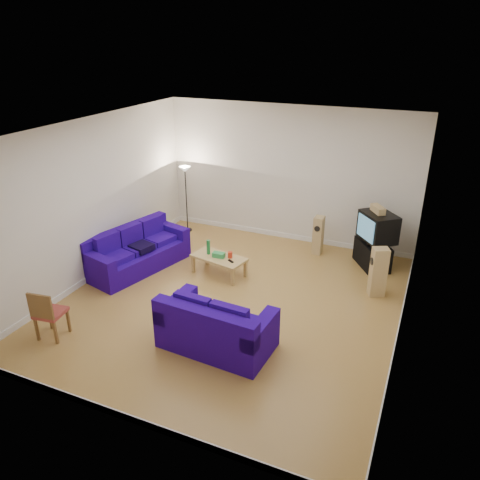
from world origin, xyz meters
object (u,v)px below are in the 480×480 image
at_px(coffee_table, 219,259).
at_px(tv_stand, 372,254).
at_px(sofa_three_seat, 136,253).
at_px(television, 378,227).
at_px(sofa_loveseat, 215,330).

distance_m(coffee_table, tv_stand, 3.30).
height_order(sofa_three_seat, tv_stand, sofa_three_seat).
bearing_deg(tv_stand, television, 23.26).
relative_size(sofa_three_seat, television, 2.54).
height_order(sofa_three_seat, television, television).
bearing_deg(tv_stand, sofa_loveseat, -57.88).
xyz_separation_m(sofa_loveseat, coffee_table, (-1.03, 2.27, 0.02)).
distance_m(coffee_table, television, 3.37).
height_order(coffee_table, tv_stand, tv_stand).
bearing_deg(television, tv_stand, -163.95).
height_order(sofa_loveseat, tv_stand, sofa_loveseat).
bearing_deg(sofa_three_seat, sofa_loveseat, 71.01).
bearing_deg(coffee_table, sofa_loveseat, -65.63).
height_order(tv_stand, television, television).
bearing_deg(television, sofa_loveseat, -65.77).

